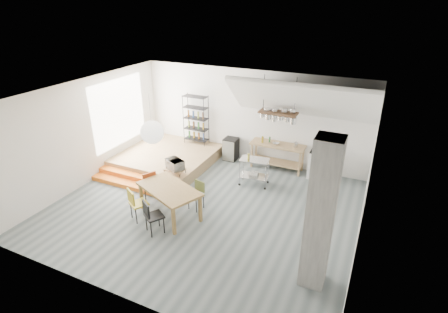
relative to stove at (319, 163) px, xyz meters
The scene contains 26 objects.
floor 4.05m from the stove, 128.38° to the right, with size 8.00×8.00×0.00m, color #576265.
wall_back 2.76m from the stove, behind, with size 8.00×0.04×3.20m, color silver.
wall_left 7.31m from the stove, 154.10° to the right, with size 0.04×7.00×3.20m, color silver.
wall_right 3.67m from the stove, 64.58° to the right, with size 0.04×7.00×3.20m, color silver.
ceiling 4.86m from the stove, 128.38° to the right, with size 8.00×7.00×0.02m, color white.
slope_ceiling 2.20m from the stove, 159.90° to the right, with size 4.40×1.80×0.15m, color white.
window_pane 6.82m from the stove, 165.66° to the right, with size 0.02×2.50×2.20m, color white.
platform 5.14m from the stove, 166.98° to the right, with size 3.00×3.00×0.40m, color #97774B.
step_lower 5.90m from the stove, 148.15° to the right, with size 3.00×0.35×0.13m, color orange.
step_upper 5.72m from the stove, 151.14° to the right, with size 3.00×0.35×0.27m, color orange.
concrete_column 4.86m from the stove, 80.25° to the right, with size 0.50×0.50×3.20m, color slate.
kitchen_counter 1.41m from the stove, behind, with size 1.80×0.60×0.91m.
stove is the anchor object (origin of this frame).
pot_rack 2.04m from the stove, behind, with size 1.20×0.50×1.43m.
wire_shelving 4.58m from the stove, behind, with size 0.88×0.38×1.80m.
microwave_shelf 4.58m from the stove, 148.33° to the right, with size 0.60×0.40×0.16m.
paper_lantern 5.45m from the stove, 135.76° to the right, with size 0.60×0.60×0.60m, color white.
dining_table 4.98m from the stove, 129.37° to the right, with size 1.97×1.58×0.82m.
chair_mustard 5.83m from the stove, 130.90° to the right, with size 0.57×0.57×0.91m.
chair_black 5.65m from the stove, 123.63° to the right, with size 0.57×0.57×0.90m.
chair_olive 4.19m from the stove, 129.56° to the right, with size 0.44×0.44×0.80m.
chair_red 5.38m from the stove, 140.26° to the right, with size 0.56×0.56×0.91m.
rolling_cart 2.18m from the stove, 141.81° to the right, with size 0.93×0.59×0.86m.
mini_fridge 3.11m from the stove, behind, with size 0.47×0.47×0.80m, color black.
microwave 4.59m from the stove, 148.33° to the right, with size 0.55×0.38×0.31m, color beige.
bowl 1.52m from the stove, behind, with size 0.21×0.21×0.05m, color silver.
Camera 1 is at (3.97, -7.24, 5.37)m, focal length 28.00 mm.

